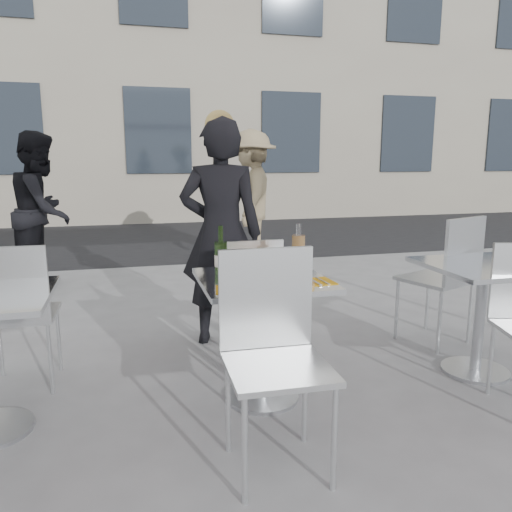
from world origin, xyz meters
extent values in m
plane|color=slate|center=(0.00, 0.00, 0.00)|extent=(80.00, 80.00, 0.00)
cube|color=black|center=(0.00, 6.50, 0.00)|extent=(24.00, 5.00, 0.00)
cube|color=#A69E89|center=(0.00, 10.00, 5.00)|extent=(24.00, 3.00, 10.00)
cylinder|color=#B7BABF|center=(0.00, 0.00, 0.01)|extent=(0.44, 0.44, 0.02)
cylinder|color=#B7BABF|center=(0.00, 0.00, 0.37)|extent=(0.07, 0.07, 0.72)
cube|color=silver|center=(0.00, 0.00, 0.73)|extent=(0.72, 0.72, 0.03)
cylinder|color=#B7BABF|center=(1.50, 0.00, 0.01)|extent=(0.44, 0.44, 0.02)
cylinder|color=#B7BABF|center=(1.50, 0.00, 0.37)|extent=(0.07, 0.07, 0.72)
cube|color=silver|center=(1.50, 0.00, 0.73)|extent=(0.72, 0.72, 0.03)
cylinder|color=silver|center=(0.26, 0.89, 0.21)|extent=(0.02, 0.02, 0.43)
cylinder|color=silver|center=(-0.09, 0.89, 0.21)|extent=(0.02, 0.02, 0.43)
cylinder|color=silver|center=(0.26, 0.54, 0.21)|extent=(0.02, 0.02, 0.43)
cylinder|color=silver|center=(-0.09, 0.54, 0.21)|extent=(0.02, 0.02, 0.43)
cube|color=silver|center=(0.09, 0.72, 0.44)|extent=(0.40, 0.40, 0.02)
cube|color=silver|center=(0.09, 0.51, 0.67)|extent=(0.40, 0.02, 0.43)
cylinder|color=silver|center=(-0.32, -0.89, 0.25)|extent=(0.03, 0.03, 0.49)
cylinder|color=silver|center=(0.08, -0.90, 0.25)|extent=(0.03, 0.03, 0.49)
cylinder|color=silver|center=(-0.31, -0.49, 0.25)|extent=(0.03, 0.03, 0.49)
cylinder|color=silver|center=(0.08, -0.50, 0.25)|extent=(0.03, 0.03, 0.49)
cube|color=silver|center=(-0.12, -0.70, 0.50)|extent=(0.47, 0.47, 0.03)
cube|color=silver|center=(-0.11, -0.47, 0.77)|extent=(0.46, 0.04, 0.49)
cylinder|color=silver|center=(-1.23, 0.74, 0.23)|extent=(0.02, 0.02, 0.46)
cylinder|color=silver|center=(-1.59, 0.75, 0.23)|extent=(0.02, 0.02, 0.46)
cylinder|color=silver|center=(-1.23, 0.38, 0.23)|extent=(0.02, 0.02, 0.46)
cube|color=silver|center=(-1.41, 0.56, 0.47)|extent=(0.43, 0.43, 0.03)
cube|color=silver|center=(-1.42, 0.35, 0.71)|extent=(0.43, 0.03, 0.46)
cylinder|color=silver|center=(1.67, 0.85, 0.24)|extent=(0.03, 0.03, 0.49)
cylinder|color=silver|center=(1.31, 0.72, 0.24)|extent=(0.03, 0.03, 0.49)
cylinder|color=silver|center=(1.81, 0.49, 0.24)|extent=(0.03, 0.03, 0.49)
cylinder|color=silver|center=(1.45, 0.35, 0.24)|extent=(0.03, 0.03, 0.49)
cube|color=silver|center=(1.56, 0.60, 0.50)|extent=(0.59, 0.59, 0.03)
cube|color=silver|center=(1.64, 0.39, 0.76)|extent=(0.44, 0.19, 0.49)
cylinder|color=silver|center=(1.36, -0.30, 0.23)|extent=(0.02, 0.02, 0.46)
imported|color=black|center=(-0.05, 1.01, 0.86)|extent=(0.72, 0.57, 1.72)
imported|color=black|center=(-1.64, 3.18, 0.86)|extent=(0.79, 0.94, 1.71)
imported|color=#8E7D5C|center=(0.92, 3.96, 0.91)|extent=(0.99, 1.32, 1.81)
cylinder|color=#DCB156|center=(0.05, -0.20, 0.76)|extent=(0.36, 0.36, 0.02)
cylinder|color=beige|center=(0.05, -0.20, 0.77)|extent=(0.32, 0.32, 0.00)
cylinder|color=white|center=(0.13, 0.18, 0.76)|extent=(0.34, 0.34, 0.01)
cylinder|color=#DCB156|center=(0.13, 0.18, 0.77)|extent=(0.30, 0.30, 0.02)
cylinder|color=beige|center=(0.13, 0.18, 0.78)|extent=(0.26, 0.26, 0.00)
cylinder|color=white|center=(0.03, 0.00, 0.76)|extent=(0.22, 0.22, 0.01)
ellipsoid|color=#175C17|center=(0.03, 0.00, 0.80)|extent=(0.15, 0.15, 0.08)
sphere|color=#B21914|center=(0.07, 0.02, 0.81)|extent=(0.03, 0.03, 0.03)
cylinder|color=#2C4C1C|center=(-0.22, 0.12, 0.85)|extent=(0.07, 0.07, 0.20)
cone|color=#2C4C1C|center=(-0.22, 0.12, 0.95)|extent=(0.07, 0.07, 0.03)
cylinder|color=#2C4C1C|center=(-0.22, 0.12, 0.99)|extent=(0.03, 0.03, 0.10)
cylinder|color=silver|center=(-0.22, 0.12, 0.84)|extent=(0.07, 0.08, 0.07)
cylinder|color=tan|center=(0.26, 0.13, 0.86)|extent=(0.08, 0.08, 0.22)
cylinder|color=white|center=(0.26, 0.13, 1.00)|extent=(0.03, 0.03, 0.08)
cylinder|color=white|center=(0.22, 0.03, 0.80)|extent=(0.06, 0.06, 0.09)
cylinder|color=silver|center=(0.22, 0.03, 0.85)|extent=(0.06, 0.06, 0.02)
cylinder|color=white|center=(-0.13, 0.05, 0.75)|extent=(0.06, 0.06, 0.00)
cylinder|color=white|center=(-0.13, 0.05, 0.80)|extent=(0.01, 0.01, 0.09)
ellipsoid|color=white|center=(-0.13, 0.05, 0.86)|extent=(0.07, 0.07, 0.08)
ellipsoid|color=beige|center=(-0.13, 0.05, 0.85)|extent=(0.05, 0.05, 0.05)
cylinder|color=white|center=(0.03, 0.08, 0.75)|extent=(0.06, 0.06, 0.00)
cylinder|color=white|center=(0.03, 0.08, 0.80)|extent=(0.01, 0.01, 0.09)
ellipsoid|color=white|center=(0.03, 0.08, 0.86)|extent=(0.07, 0.07, 0.08)
ellipsoid|color=beige|center=(0.03, 0.08, 0.85)|extent=(0.05, 0.05, 0.05)
cylinder|color=white|center=(0.05, -0.01, 0.75)|extent=(0.06, 0.06, 0.00)
cylinder|color=white|center=(0.05, -0.01, 0.80)|extent=(0.01, 0.01, 0.09)
ellipsoid|color=white|center=(0.05, -0.01, 0.86)|extent=(0.07, 0.07, 0.08)
ellipsoid|color=#4A0A0C|center=(0.05, -0.01, 0.85)|extent=(0.05, 0.05, 0.05)
cylinder|color=white|center=(0.10, 0.07, 0.75)|extent=(0.06, 0.06, 0.00)
cylinder|color=white|center=(0.10, 0.07, 0.80)|extent=(0.01, 0.01, 0.09)
ellipsoid|color=white|center=(0.10, 0.07, 0.86)|extent=(0.07, 0.07, 0.08)
ellipsoid|color=#4A0A0C|center=(0.10, 0.07, 0.85)|extent=(0.05, 0.05, 0.05)
cube|color=gold|center=(-0.22, -0.21, 0.75)|extent=(0.21, 0.21, 0.00)
cube|color=#B7BABF|center=(-0.24, -0.21, 0.76)|extent=(0.05, 0.20, 0.00)
cube|color=#B7BABF|center=(-0.19, -0.21, 0.76)|extent=(0.04, 0.18, 0.00)
cube|color=gold|center=(0.27, -0.17, 0.75)|extent=(0.19, 0.19, 0.00)
cube|color=#B7BABF|center=(0.25, -0.17, 0.76)|extent=(0.02, 0.20, 0.00)
cube|color=#B7BABF|center=(0.30, -0.17, 0.76)|extent=(0.02, 0.18, 0.00)
camera|label=1|loc=(-0.74, -2.70, 1.43)|focal=35.00mm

